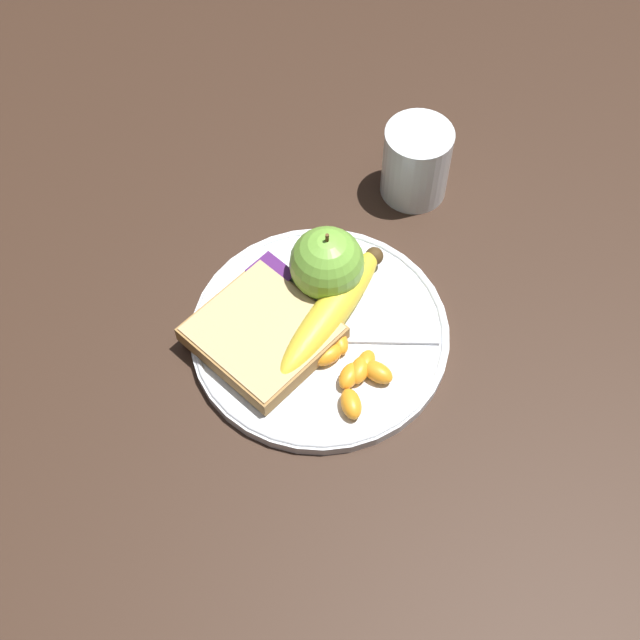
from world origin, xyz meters
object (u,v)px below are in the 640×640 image
at_px(plate, 320,333).
at_px(fork, 327,337).
at_px(bread_slice, 263,334).
at_px(jam_packet, 271,278).
at_px(juice_glass, 416,164).
at_px(apple, 327,264).
at_px(banana, 333,311).

distance_m(plate, fork, 0.01).
bearing_deg(fork, bread_slice, 2.84).
bearing_deg(jam_packet, juice_glass, 85.23).
bearing_deg(jam_packet, plate, -5.43).
bearing_deg(bread_slice, apple, 89.47).
height_order(juice_glass, apple, apple).
relative_size(plate, bread_slice, 2.08).
bearing_deg(plate, jam_packet, 174.57).
bearing_deg(plate, apple, 126.32).
bearing_deg(bread_slice, plate, 53.79).
height_order(plate, bread_slice, bread_slice).
relative_size(plate, jam_packet, 6.28).
distance_m(plate, banana, 0.03).
bearing_deg(fork, jam_packet, -47.69).
relative_size(apple, banana, 0.47).
xyz_separation_m(juice_glass, fork, (0.07, -0.21, -0.03)).
distance_m(banana, jam_packet, 0.08).
xyz_separation_m(plate, juice_glass, (-0.06, 0.21, 0.03)).
distance_m(juice_glass, fork, 0.23).
height_order(apple, fork, apple).
bearing_deg(juice_glass, plate, -74.79).
bearing_deg(plate, fork, -6.35).
relative_size(banana, jam_packet, 4.39).
bearing_deg(fork, plate, -48.49).
height_order(juice_glass, bread_slice, juice_glass).
bearing_deg(jam_packet, apple, 41.71).
bearing_deg(juice_glass, fork, -72.14).
xyz_separation_m(juice_glass, bread_slice, (0.02, -0.26, -0.02)).
bearing_deg(apple, banana, -38.60).
bearing_deg(banana, jam_packet, -172.18).
bearing_deg(bread_slice, fork, 44.98).
height_order(juice_glass, fork, juice_glass).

